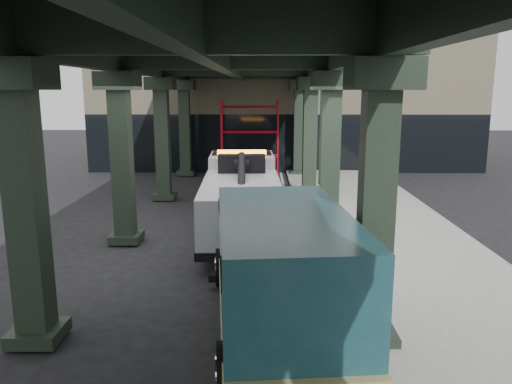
{
  "coord_description": "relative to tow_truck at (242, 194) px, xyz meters",
  "views": [
    {
      "loc": [
        0.65,
        -12.29,
        4.5
      ],
      "look_at": [
        0.49,
        1.37,
        1.7
      ],
      "focal_mm": 35.0,
      "sensor_mm": 36.0,
      "label": 1
    }
  ],
  "objects": [
    {
      "name": "ground",
      "position": [
        -0.02,
        -3.14,
        -1.26
      ],
      "size": [
        90.0,
        90.0,
        0.0
      ],
      "primitive_type": "plane",
      "color": "black",
      "rests_on": "ground"
    },
    {
      "name": "sidewalk",
      "position": [
        4.48,
        -1.14,
        -1.19
      ],
      "size": [
        5.0,
        40.0,
        0.15
      ],
      "primitive_type": "cube",
      "color": "gray",
      "rests_on": "ground"
    },
    {
      "name": "lane_stripe",
      "position": [
        1.68,
        -1.14,
        -1.26
      ],
      "size": [
        0.12,
        38.0,
        0.01
      ],
      "primitive_type": "cube",
      "color": "silver",
      "rests_on": "ground"
    },
    {
      "name": "viaduct",
      "position": [
        -0.42,
        -1.14,
        4.2
      ],
      "size": [
        7.4,
        32.0,
        6.4
      ],
      "color": "black",
      "rests_on": "ground"
    },
    {
      "name": "building",
      "position": [
        1.98,
        16.86,
        2.74
      ],
      "size": [
        22.0,
        10.0,
        8.0
      ],
      "primitive_type": "cube",
      "color": "#C6B793",
      "rests_on": "ground"
    },
    {
      "name": "scaffolding",
      "position": [
        -0.02,
        11.5,
        0.84
      ],
      "size": [
        3.08,
        0.88,
        4.0
      ],
      "color": "red",
      "rests_on": "ground"
    },
    {
      "name": "tow_truck",
      "position": [
        0.0,
        0.0,
        0.0
      ],
      "size": [
        2.6,
        7.99,
        2.59
      ],
      "rotation": [
        0.0,
        0.0,
        0.04
      ],
      "color": "black",
      "rests_on": "ground"
    },
    {
      "name": "towed_van",
      "position": [
        0.99,
        -6.78,
        0.05
      ],
      "size": [
        2.88,
        6.19,
        2.44
      ],
      "rotation": [
        0.0,
        0.0,
        0.09
      ],
      "color": "#11373F",
      "rests_on": "ground"
    }
  ]
}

